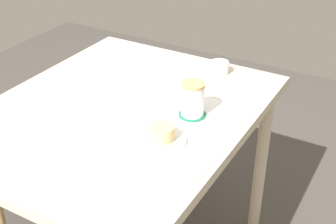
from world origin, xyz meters
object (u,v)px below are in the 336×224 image
at_px(dining_table, 121,130).
at_px(pastry_plate, 162,140).
at_px(sugar_bowl, 220,68).
at_px(coffee_mug, 193,99).
at_px(pastry, 162,132).

height_order(dining_table, pastry_plate, pastry_plate).
bearing_deg(pastry_plate, sugar_bowl, 5.53).
xyz_separation_m(pastry_plate, coffee_mug, (0.19, -0.01, 0.06)).
bearing_deg(dining_table, coffee_mug, -71.32).
bearing_deg(pastry, dining_table, 65.10).
xyz_separation_m(dining_table, coffee_mug, (0.08, -0.24, 0.15)).
height_order(pastry, coffee_mug, coffee_mug).
xyz_separation_m(dining_table, pastry, (-0.11, -0.23, 0.13)).
height_order(pastry_plate, coffee_mug, coffee_mug).
relative_size(dining_table, sugar_bowl, 14.96).
relative_size(pastry_plate, sugar_bowl, 2.10).
bearing_deg(sugar_bowl, pastry, -174.47).
bearing_deg(dining_table, sugar_bowl, -23.15).
distance_m(pastry_plate, coffee_mug, 0.19).
xyz_separation_m(pastry_plate, pastry, (0.00, 0.00, 0.03)).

